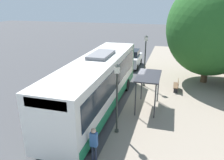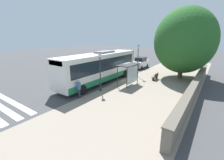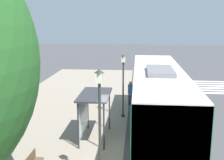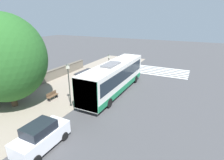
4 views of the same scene
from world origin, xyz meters
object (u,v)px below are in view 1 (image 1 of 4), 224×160
bus (97,83)px  bench (177,85)px  street_lamp_near (117,93)px  pedestrian (94,142)px  shade_tree (211,28)px  bus_shelter (151,82)px  parked_car_behind_bus (132,59)px  street_lamp_far (145,57)px

bus → bench: size_ratio=8.55×
bus → street_lamp_near: street_lamp_near is taller
pedestrian → street_lamp_near: size_ratio=0.44×
street_lamp_near → pedestrian: bearing=81.6°
bench → shade_tree: 5.89m
bus_shelter → street_lamp_near: street_lamp_near is taller
bus_shelter → bench: 4.60m
pedestrian → bench: 10.77m
bus → shade_tree: size_ratio=1.34×
street_lamp_near → shade_tree: shade_tree is taller
bus_shelter → parked_car_behind_bus: bearing=-72.4°
street_lamp_near → bus: bearing=-50.9°
pedestrian → bench: size_ratio=1.24×
shade_tree → pedestrian: bearing=64.8°
bench → shade_tree: bearing=-130.5°
bench → parked_car_behind_bus: parked_car_behind_bus is taller
bus_shelter → bench: size_ratio=2.04×
bus → parked_car_behind_bus: (-0.26, -11.09, -1.02)m
shade_tree → street_lamp_near: bearing=61.0°
pedestrian → street_lamp_far: street_lamp_far is taller
bench → street_lamp_far: bearing=-5.9°
bus → pedestrian: 5.46m
bus → parked_car_behind_bus: size_ratio=3.12×
pedestrian → street_lamp_near: 3.01m
street_lamp_near → street_lamp_far: 7.76m
bench → parked_car_behind_bus: (5.02, -6.12, 0.47)m
street_lamp_far → shade_tree: bearing=-153.9°
street_lamp_near → street_lamp_far: size_ratio=0.91×
shade_tree → parked_car_behind_bus: 9.10m
bus → bus_shelter: bus is taller
bus → bus_shelter: 3.60m
bench → shade_tree: (-2.45, -2.86, 4.53)m
bench → street_lamp_near: 8.37m
street_lamp_far → street_lamp_near: bearing=86.6°
bus → street_lamp_near: size_ratio=3.02×
bus → bus_shelter: bearing=-163.2°
parked_car_behind_bus → shade_tree: bearing=156.4°
bus_shelter → pedestrian: bus_shelter is taller
shade_tree → bench: bearing=49.5°
pedestrian → shade_tree: 14.86m
bus_shelter → street_lamp_near: (1.43, 3.53, 0.42)m
bus_shelter → street_lamp_far: 4.38m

